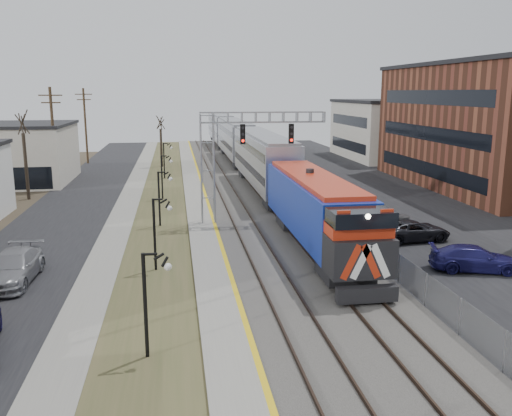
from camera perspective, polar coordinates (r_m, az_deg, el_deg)
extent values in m
cube|color=black|center=(47.41, -18.95, -0.10)|extent=(7.00, 120.00, 0.04)
cube|color=gray|center=(46.78, -13.53, 0.09)|extent=(2.00, 120.00, 0.08)
cube|color=#414725|center=(46.61, -9.86, 0.20)|extent=(4.00, 120.00, 0.06)
cube|color=gray|center=(46.61, -6.17, 0.42)|extent=(2.00, 120.00, 0.24)
cube|color=#595651|center=(47.07, -0.08, 0.58)|extent=(8.00, 120.00, 0.20)
cube|color=black|center=(50.24, 13.58, 0.88)|extent=(16.00, 120.00, 0.04)
cube|color=gold|center=(46.63, -5.10, 0.60)|extent=(0.24, 120.00, 0.01)
cube|color=#2D2119|center=(46.72, -3.42, 0.69)|extent=(0.08, 120.00, 0.15)
cube|color=#2D2119|center=(46.87, -1.60, 0.75)|extent=(0.08, 120.00, 0.15)
cube|color=#2D2119|center=(47.15, 0.82, 0.82)|extent=(0.08, 120.00, 0.15)
cube|color=#2D2119|center=(47.41, 2.61, 0.87)|extent=(0.08, 120.00, 0.15)
cube|color=#132C9D|center=(32.40, 6.48, -0.53)|extent=(3.00, 17.00, 4.25)
cube|color=black|center=(24.95, 11.57, -8.87)|extent=(2.80, 0.50, 0.70)
cube|color=#92949C|center=(51.89, 0.71, 4.92)|extent=(3.00, 22.00, 5.33)
cube|color=#92949C|center=(74.36, -2.13, 7.11)|extent=(3.00, 22.00, 5.33)
cube|color=#92949C|center=(96.99, -3.66, 8.27)|extent=(3.00, 22.00, 5.33)
cube|color=gray|center=(39.07, -5.12, 3.95)|extent=(1.00, 1.00, 8.00)
cube|color=gray|center=(39.16, 0.71, 9.53)|extent=(9.00, 0.80, 0.80)
cube|color=black|center=(38.57, -1.41, 7.77)|extent=(0.35, 0.25, 1.40)
cube|color=black|center=(39.16, 3.72, 7.82)|extent=(0.35, 0.25, 1.40)
cylinder|color=black|center=(20.12, -11.57, -10.13)|extent=(0.14, 0.14, 4.00)
cylinder|color=black|center=(29.62, -10.63, -2.82)|extent=(0.14, 0.14, 4.00)
cylinder|color=black|center=(39.36, -10.16, 0.91)|extent=(0.14, 0.14, 4.00)
cylinder|color=black|center=(49.21, -9.87, 3.16)|extent=(0.14, 0.14, 4.00)
cylinder|color=black|center=(61.09, -9.65, 4.89)|extent=(0.14, 0.14, 4.00)
cylinder|color=#4C3823|center=(57.02, -20.52, 6.82)|extent=(0.28, 0.28, 10.00)
cylinder|color=#4C3823|center=(76.65, -17.50, 8.20)|extent=(0.28, 0.28, 10.00)
cube|color=gray|center=(47.72, 4.91, 1.55)|extent=(0.04, 120.00, 1.60)
cube|color=beige|center=(63.63, -25.23, 5.10)|extent=(14.00, 12.00, 6.00)
cube|color=brown|center=(60.40, 24.58, 7.71)|extent=(16.00, 26.00, 12.00)
cube|color=beige|center=(82.60, 15.01, 7.90)|extent=(16.00, 18.00, 8.00)
cylinder|color=#382D23|center=(52.72, -23.05, 4.03)|extent=(0.30, 0.30, 5.95)
cylinder|color=#382D23|center=(70.99, -9.94, 6.24)|extent=(0.30, 0.30, 4.90)
imported|color=black|center=(36.69, 16.26, -2.35)|extent=(4.95, 2.66, 1.32)
imported|color=navy|center=(31.67, 22.03, -5.01)|extent=(5.05, 3.11, 1.37)
imported|color=slate|center=(40.17, 13.46, -0.98)|extent=(4.09, 2.61, 1.30)
imported|color=#0B3714|center=(52.05, 7.85, 2.19)|extent=(4.10, 2.20, 1.28)
imported|color=gray|center=(30.26, -24.21, -5.79)|extent=(2.34, 5.44, 1.56)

